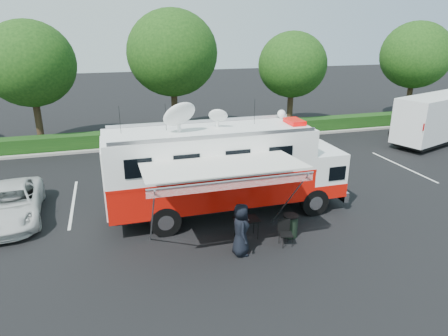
{
  "coord_description": "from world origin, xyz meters",
  "views": [
    {
      "loc": [
        -4.55,
        -15.02,
        7.64
      ],
      "look_at": [
        0.0,
        0.5,
        1.9
      ],
      "focal_mm": 32.0,
      "sensor_mm": 36.0,
      "label": 1
    }
  ],
  "objects_px": {
    "white_suv": "(13,219)",
    "trash_bin": "(291,226)",
    "command_truck": "(225,168)",
    "folding_table": "(246,220)"
  },
  "relations": [
    {
      "from": "trash_bin",
      "to": "white_suv",
      "type": "bearing_deg",
      "value": 156.6
    },
    {
      "from": "command_truck",
      "to": "white_suv",
      "type": "height_order",
      "value": "command_truck"
    },
    {
      "from": "command_truck",
      "to": "white_suv",
      "type": "distance_m",
      "value": 9.18
    },
    {
      "from": "command_truck",
      "to": "trash_bin",
      "type": "distance_m",
      "value": 3.59
    },
    {
      "from": "command_truck",
      "to": "folding_table",
      "type": "height_order",
      "value": "command_truck"
    },
    {
      "from": "white_suv",
      "to": "trash_bin",
      "type": "xyz_separation_m",
      "value": [
        10.56,
        -4.57,
        0.45
      ]
    },
    {
      "from": "white_suv",
      "to": "folding_table",
      "type": "height_order",
      "value": "folding_table"
    },
    {
      "from": "folding_table",
      "to": "trash_bin",
      "type": "xyz_separation_m",
      "value": [
        1.67,
        -0.35,
        -0.3
      ]
    },
    {
      "from": "folding_table",
      "to": "trash_bin",
      "type": "relative_size",
      "value": 1.06
    },
    {
      "from": "folding_table",
      "to": "white_suv",
      "type": "bearing_deg",
      "value": 154.59
    }
  ]
}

